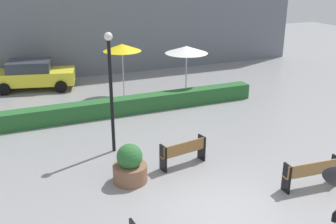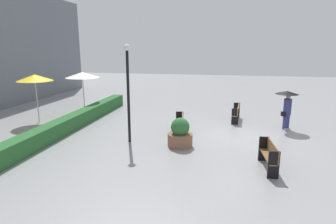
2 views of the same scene
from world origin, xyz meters
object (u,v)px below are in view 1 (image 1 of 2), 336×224
object	(u,v)px
bench_near_right	(312,172)
bench_mid_center	(184,151)
parked_car	(33,74)
patio_umbrella_white	(187,50)
patio_umbrella_yellow	(122,48)
lamp_post	(111,82)
planter_pot	(130,166)

from	to	relation	value
bench_near_right	bench_mid_center	distance (m)	4.02
parked_car	patio_umbrella_white	bearing A→B (deg)	-31.47
bench_near_right	patio_umbrella_yellow	distance (m)	11.31
patio_umbrella_white	parked_car	xyz separation A→B (m)	(-7.02, 4.30, -1.58)
bench_near_right	lamp_post	distance (m)	7.03
bench_near_right	patio_umbrella_white	bearing A→B (deg)	87.64
patio_umbrella_yellow	lamp_post	bearing A→B (deg)	-110.12
bench_near_right	parked_car	xyz separation A→B (m)	(-6.63, 13.88, 0.29)
bench_mid_center	lamp_post	world-z (taller)	lamp_post
bench_near_right	lamp_post	world-z (taller)	lamp_post
planter_pot	patio_umbrella_yellow	xyz separation A→B (m)	(2.35, 8.38, 1.96)
patio_umbrella_yellow	patio_umbrella_white	world-z (taller)	patio_umbrella_yellow
parked_car	bench_mid_center	bearing A→B (deg)	-71.53
bench_near_right	parked_car	size ratio (longest dim) A/B	0.41
lamp_post	patio_umbrella_yellow	world-z (taller)	lamp_post
lamp_post	patio_umbrella_yellow	size ratio (longest dim) A/B	1.59
bench_near_right	planter_pot	size ratio (longest dim) A/B	1.49
bench_mid_center	planter_pot	distance (m)	1.97
bench_near_right	planter_pot	world-z (taller)	planter_pot
bench_near_right	lamp_post	bearing A→B (deg)	134.90
bench_near_right	patio_umbrella_white	xyz separation A→B (m)	(0.40, 9.58, 1.86)
bench_near_right	bench_mid_center	world-z (taller)	bench_near_right
patio_umbrella_yellow	parked_car	xyz separation A→B (m)	(-4.11, 3.03, -1.67)
bench_mid_center	patio_umbrella_yellow	world-z (taller)	patio_umbrella_yellow
lamp_post	patio_umbrella_yellow	xyz separation A→B (m)	(2.23, 6.09, -0.09)
bench_mid_center	planter_pot	bearing A→B (deg)	-171.28
planter_pot	parked_car	world-z (taller)	parked_car
bench_near_right	lamp_post	size ratio (longest dim) A/B	0.43
bench_mid_center	patio_umbrella_white	distance (m)	7.80
bench_mid_center	lamp_post	distance (m)	3.40
bench_near_right	bench_mid_center	size ratio (longest dim) A/B	1.10
patio_umbrella_white	parked_car	world-z (taller)	patio_umbrella_white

